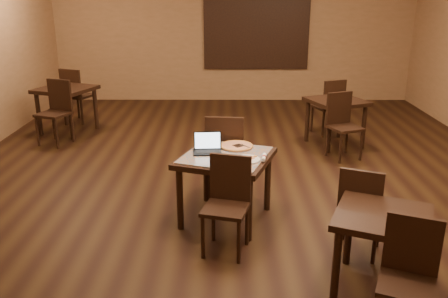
{
  "coord_description": "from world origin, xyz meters",
  "views": [
    {
      "loc": [
        -0.16,
        -5.84,
        2.45
      ],
      "look_at": [
        -0.19,
        -1.12,
        0.85
      ],
      "focal_mm": 38.0,
      "sensor_mm": 36.0,
      "label": 1
    }
  ],
  "objects_px": {
    "other_table_c": "(382,227)",
    "other_table_c_chair_far": "(360,207)",
    "tiled_table": "(226,163)",
    "chair_main_near": "(228,198)",
    "other_table_a_chair_far": "(330,104)",
    "pizza_pan": "(236,147)",
    "other_table_b_chair_near": "(57,108)",
    "chair_main_far": "(225,151)",
    "other_table_a_chair_near": "(342,121)",
    "other_table_c_chair_near": "(409,271)",
    "other_table_b_chair_far": "(75,92)",
    "laptop": "(207,147)",
    "other_table_b": "(66,95)",
    "other_table_a": "(336,107)"
  },
  "relations": [
    {
      "from": "other_table_a",
      "to": "chair_main_near",
      "type": "bearing_deg",
      "value": -139.94
    },
    {
      "from": "tiled_table",
      "to": "other_table_c",
      "type": "xyz_separation_m",
      "value": [
        1.3,
        -1.3,
        -0.07
      ]
    },
    {
      "from": "other_table_a_chair_far",
      "to": "other_table_b_chair_far",
      "type": "bearing_deg",
      "value": -31.12
    },
    {
      "from": "other_table_a_chair_far",
      "to": "other_table_c_chair_far",
      "type": "distance_m",
      "value": 4.07
    },
    {
      "from": "chair_main_near",
      "to": "other_table_c_chair_near",
      "type": "distance_m",
      "value": 1.78
    },
    {
      "from": "other_table_c",
      "to": "other_table_c_chair_far",
      "type": "height_order",
      "value": "other_table_c_chair_far"
    },
    {
      "from": "other_table_a",
      "to": "other_table_c",
      "type": "distance_m",
      "value": 4.02
    },
    {
      "from": "pizza_pan",
      "to": "other_table_b_chair_near",
      "type": "xyz_separation_m",
      "value": [
        -2.92,
        2.56,
        -0.18
      ]
    },
    {
      "from": "tiled_table",
      "to": "other_table_a_chair_far",
      "type": "bearing_deg",
      "value": 79.92
    },
    {
      "from": "other_table_a_chair_near",
      "to": "other_table_c",
      "type": "distance_m",
      "value": 3.44
    },
    {
      "from": "chair_main_far",
      "to": "other_table_a_chair_near",
      "type": "height_order",
      "value": "chair_main_far"
    },
    {
      "from": "chair_main_far",
      "to": "other_table_a_chair_far",
      "type": "bearing_deg",
      "value": -119.51
    },
    {
      "from": "other_table_a_chair_near",
      "to": "other_table_b_chair_near",
      "type": "relative_size",
      "value": 0.94
    },
    {
      "from": "chair_main_near",
      "to": "other_table_b",
      "type": "relative_size",
      "value": 0.84
    },
    {
      "from": "other_table_b_chair_near",
      "to": "other_table_c_chair_near",
      "type": "xyz_separation_m",
      "value": [
        4.12,
        -4.63,
        -0.08
      ]
    },
    {
      "from": "other_table_c_chair_far",
      "to": "other_table_b_chair_near",
      "type": "bearing_deg",
      "value": -18.12
    },
    {
      "from": "pizza_pan",
      "to": "other_table_a_chair_near",
      "type": "distance_m",
      "value": 2.49
    },
    {
      "from": "other_table_b_chair_far",
      "to": "other_table_c_chair_far",
      "type": "bearing_deg",
      "value": 152.03
    },
    {
      "from": "chair_main_near",
      "to": "other_table_a_chair_far",
      "type": "bearing_deg",
      "value": 80.12
    },
    {
      "from": "laptop",
      "to": "other_table_c",
      "type": "xyz_separation_m",
      "value": [
        1.5,
        -1.4,
        -0.23
      ]
    },
    {
      "from": "laptop",
      "to": "tiled_table",
      "type": "bearing_deg",
      "value": -30.25
    },
    {
      "from": "laptop",
      "to": "other_table_a_chair_near",
      "type": "xyz_separation_m",
      "value": [
        1.95,
        2.01,
        -0.26
      ]
    },
    {
      "from": "other_table_a",
      "to": "chair_main_far",
      "type": "bearing_deg",
      "value": -152.63
    },
    {
      "from": "other_table_c_chair_near",
      "to": "other_table_c_chair_far",
      "type": "distance_m",
      "value": 1.08
    },
    {
      "from": "chair_main_near",
      "to": "other_table_c_chair_far",
      "type": "height_order",
      "value": "chair_main_near"
    },
    {
      "from": "chair_main_far",
      "to": "other_table_a_chair_near",
      "type": "relative_size",
      "value": 1.06
    },
    {
      "from": "chair_main_far",
      "to": "other_table_c_chair_far",
      "type": "xyz_separation_m",
      "value": [
        1.27,
        -1.37,
        -0.08
      ]
    },
    {
      "from": "chair_main_far",
      "to": "other_table_b",
      "type": "bearing_deg",
      "value": -39.9
    },
    {
      "from": "tiled_table",
      "to": "chair_main_near",
      "type": "distance_m",
      "value": 0.63
    },
    {
      "from": "chair_main_near",
      "to": "other_table_b",
      "type": "xyz_separation_m",
      "value": [
        -2.85,
        4.03,
        0.14
      ]
    },
    {
      "from": "pizza_pan",
      "to": "other_table_c_chair_near",
      "type": "height_order",
      "value": "other_table_c_chair_near"
    },
    {
      "from": "other_table_c",
      "to": "other_table_c_chair_far",
      "type": "xyz_separation_m",
      "value": [
        -0.03,
        0.54,
        -0.07
      ]
    },
    {
      "from": "tiled_table",
      "to": "other_table_b_chair_near",
      "type": "bearing_deg",
      "value": 153.97
    },
    {
      "from": "chair_main_far",
      "to": "laptop",
      "type": "xyz_separation_m",
      "value": [
        -0.19,
        -0.51,
        0.23
      ]
    },
    {
      "from": "tiled_table",
      "to": "other_table_b",
      "type": "xyz_separation_m",
      "value": [
        -2.83,
        3.41,
        0.01
      ]
    },
    {
      "from": "other_table_b",
      "to": "other_table_b_chair_near",
      "type": "distance_m",
      "value": 0.62
    },
    {
      "from": "chair_main_near",
      "to": "other_table_a_chair_far",
      "type": "distance_m",
      "value": 4.28
    },
    {
      "from": "chair_main_near",
      "to": "other_table_c",
      "type": "xyz_separation_m",
      "value": [
        1.27,
        -0.68,
        0.05
      ]
    },
    {
      "from": "tiled_table",
      "to": "other_table_c_chair_far",
      "type": "distance_m",
      "value": 1.48
    },
    {
      "from": "other_table_a",
      "to": "other_table_b_chair_near",
      "type": "height_order",
      "value": "other_table_b_chair_near"
    },
    {
      "from": "tiled_table",
      "to": "pizza_pan",
      "type": "relative_size",
      "value": 3.3
    },
    {
      "from": "other_table_a",
      "to": "other_table_c_chair_far",
      "type": "distance_m",
      "value": 3.49
    },
    {
      "from": "tiled_table",
      "to": "other_table_a",
      "type": "distance_m",
      "value": 3.23
    },
    {
      "from": "pizza_pan",
      "to": "other_table_a",
      "type": "height_order",
      "value": "pizza_pan"
    },
    {
      "from": "laptop",
      "to": "other_table_c",
      "type": "bearing_deg",
      "value": -47.14
    },
    {
      "from": "pizza_pan",
      "to": "chair_main_near",
      "type": "bearing_deg",
      "value": -96.55
    },
    {
      "from": "other_table_c_chair_near",
      "to": "chair_main_near",
      "type": "bearing_deg",
      "value": 160.12
    },
    {
      "from": "other_table_a_chair_far",
      "to": "other_table_b_chair_far",
      "type": "distance_m",
      "value": 4.74
    },
    {
      "from": "other_table_c",
      "to": "other_table_c_chair_far",
      "type": "distance_m",
      "value": 0.54
    },
    {
      "from": "other_table_c",
      "to": "pizza_pan",
      "type": "bearing_deg",
      "value": 150.47
    }
  ]
}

